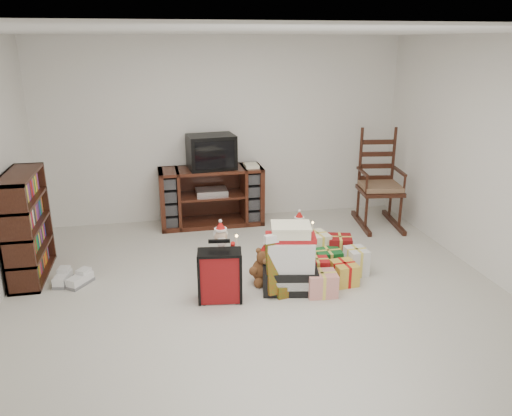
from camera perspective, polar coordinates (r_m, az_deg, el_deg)
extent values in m
cube|color=beige|center=(5.03, 0.48, -10.38)|extent=(5.00, 5.00, 0.01)
cube|color=silver|center=(4.40, 0.57, 19.50)|extent=(5.00, 5.00, 0.01)
cube|color=white|center=(6.96, -3.78, 8.81)|extent=(5.00, 0.01, 2.50)
cube|color=white|center=(2.34, 13.57, -12.33)|extent=(5.00, 0.01, 2.50)
cube|color=white|center=(5.62, 26.42, 4.51)|extent=(0.01, 5.00, 2.50)
cube|color=#431C13|center=(6.87, -5.12, 1.32)|extent=(1.40, 0.52, 0.80)
cube|color=#B8B8BA|center=(6.82, -5.11, 1.85)|extent=(0.42, 0.30, 0.08)
cube|color=#3B1B10|center=(5.79, -24.76, -1.88)|extent=(0.31, 0.94, 1.15)
cube|color=#3B1B10|center=(6.98, 13.98, 1.94)|extent=(0.61, 0.60, 0.05)
cube|color=#826447|center=(6.96, 14.02, 2.44)|extent=(0.57, 0.55, 0.06)
cube|color=#3B1B10|center=(7.08, 13.45, 6.00)|extent=(0.47, 0.12, 0.84)
cube|color=#3B1B10|center=(7.12, 13.70, -1.63)|extent=(0.66, 0.97, 0.06)
cube|color=black|center=(5.16, 3.87, -7.98)|extent=(0.62, 0.50, 0.25)
cube|color=silver|center=(5.05, 3.94, -5.19)|extent=(0.52, 0.44, 0.30)
cube|color=#B01417|center=(4.98, 3.98, -3.37)|extent=(0.54, 0.35, 0.04)
cube|color=#F2ECC6|center=(4.95, 4.00, -2.61)|extent=(0.42, 0.35, 0.10)
cube|color=maroon|center=(4.89, -4.14, -7.76)|extent=(0.42, 0.26, 0.53)
cube|color=black|center=(4.84, -4.38, -3.75)|extent=(0.21, 0.06, 0.03)
ellipsoid|color=brown|center=(5.30, 0.92, -7.12)|extent=(0.26, 0.22, 0.27)
sphere|color=brown|center=(5.20, 1.00, -5.65)|extent=(0.17, 0.17, 0.17)
cone|color=#AD1512|center=(5.94, 4.90, -3.71)|extent=(0.26, 0.26, 0.37)
sphere|color=beige|center=(5.86, 4.96, -1.64)|extent=(0.12, 0.12, 0.12)
cone|color=#AD1512|center=(5.82, 4.98, -0.75)|extent=(0.11, 0.11, 0.09)
cylinder|color=silver|center=(5.82, 6.48, -2.22)|extent=(0.02, 0.02, 0.11)
cone|color=#AD1512|center=(5.41, -3.99, -5.71)|extent=(0.29, 0.29, 0.42)
sphere|color=beige|center=(5.30, -4.05, -3.13)|extent=(0.14, 0.14, 0.14)
cone|color=#AD1512|center=(5.26, -4.08, -2.02)|extent=(0.13, 0.13, 0.10)
cylinder|color=silver|center=(5.23, -2.23, -3.90)|extent=(0.02, 0.02, 0.13)
cube|color=silver|center=(5.64, -21.34, -7.70)|extent=(0.18, 0.32, 0.11)
cube|color=silver|center=(5.61, -19.35, -7.61)|extent=(0.28, 0.32, 0.11)
cube|color=#B01417|center=(5.40, 6.98, -6.73)|extent=(0.27, 0.27, 0.27)
cube|color=#175F26|center=(5.68, 8.15, -5.45)|extent=(0.27, 0.27, 0.27)
cube|color=gold|center=(5.35, 10.12, -7.13)|extent=(0.27, 0.27, 0.27)
cube|color=silver|center=(5.08, 7.69, -8.46)|extent=(0.27, 0.27, 0.27)
cube|color=silver|center=(5.60, 11.33, -6.02)|extent=(0.27, 0.27, 0.27)
cube|color=maroon|center=(5.93, 9.37, -4.48)|extent=(0.27, 0.27, 0.27)
cube|color=#F2ECC6|center=(5.89, 6.86, -4.51)|extent=(0.27, 0.27, 0.27)
cube|color=black|center=(6.71, -5.14, 6.42)|extent=(0.66, 0.50, 0.45)
cube|color=black|center=(6.49, -4.92, 6.02)|extent=(0.52, 0.07, 0.36)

